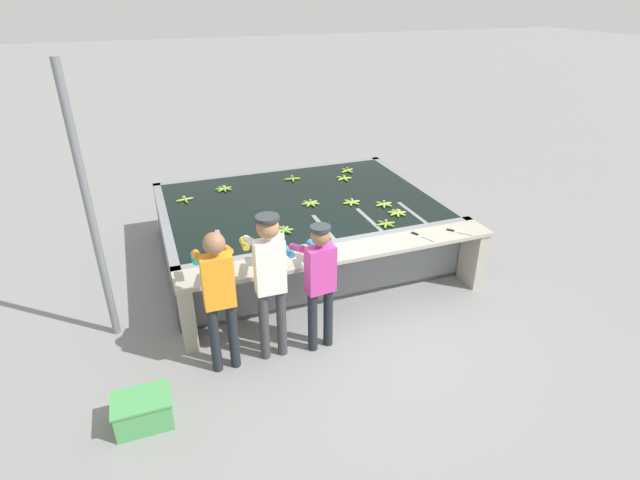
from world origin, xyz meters
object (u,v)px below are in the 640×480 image
(banana_bunch_floating_4, at_px, (352,202))
(banana_bunch_floating_7, at_px, (397,213))
(banana_bunch_floating_1, at_px, (224,189))
(banana_bunch_floating_2, at_px, (344,178))
(support_post_left, at_px, (90,213))
(worker_0, at_px, (219,290))
(worker_2, at_px, (319,276))
(banana_bunch_floating_0, at_px, (310,203))
(crate, at_px, (143,411))
(knife_0, at_px, (419,235))
(banana_bunch_floating_10, at_px, (386,224))
(worker_1, at_px, (270,273))
(banana_bunch_floating_5, at_px, (292,179))
(banana_bunch_floating_9, at_px, (347,171))
(banana_bunch_floating_6, at_px, (185,199))
(banana_bunch_floating_3, at_px, (283,230))
(knife_1, at_px, (456,231))
(banana_bunch_floating_8, at_px, (384,204))

(banana_bunch_floating_4, relative_size, banana_bunch_floating_7, 1.00)
(banana_bunch_floating_1, relative_size, banana_bunch_floating_2, 1.02)
(support_post_left, bearing_deg, worker_0, -42.86)
(worker_2, xyz_separation_m, banana_bunch_floating_0, (0.64, 2.10, -0.05))
(worker_2, height_order, crate, worker_2)
(banana_bunch_floating_2, bearing_deg, knife_0, -87.81)
(worker_2, relative_size, banana_bunch_floating_2, 5.66)
(banana_bunch_floating_4, distance_m, banana_bunch_floating_7, 0.75)
(banana_bunch_floating_2, height_order, knife_0, banana_bunch_floating_2)
(knife_0, bearing_deg, banana_bunch_floating_0, 123.07)
(worker_2, xyz_separation_m, banana_bunch_floating_10, (1.37, 1.06, -0.05))
(worker_1, bearing_deg, crate, -158.46)
(banana_bunch_floating_1, xyz_separation_m, banana_bunch_floating_5, (1.17, 0.06, 0.00))
(banana_bunch_floating_1, distance_m, banana_bunch_floating_9, 2.21)
(banana_bunch_floating_0, relative_size, crate, 0.51)
(banana_bunch_floating_0, distance_m, banana_bunch_floating_6, 1.92)
(worker_2, xyz_separation_m, banana_bunch_floating_6, (-1.11, 2.90, -0.05))
(banana_bunch_floating_3, height_order, banana_bunch_floating_4, same)
(worker_1, height_order, knife_1, worker_1)
(worker_0, bearing_deg, crate, -148.27)
(worker_2, height_order, banana_bunch_floating_1, worker_2)
(support_post_left, bearing_deg, worker_1, -31.67)
(worker_2, height_order, banana_bunch_floating_9, worker_2)
(knife_0, height_order, knife_1, same)
(knife_0, relative_size, support_post_left, 0.10)
(banana_bunch_floating_4, xyz_separation_m, banana_bunch_floating_10, (0.13, -0.86, 0.00))
(banana_bunch_floating_1, bearing_deg, banana_bunch_floating_5, 2.80)
(banana_bunch_floating_8, bearing_deg, crate, -148.69)
(banana_bunch_floating_7, height_order, crate, banana_bunch_floating_7)
(knife_1, bearing_deg, crate, -165.47)
(worker_0, relative_size, banana_bunch_floating_0, 5.93)
(crate, bearing_deg, banana_bunch_floating_8, 31.31)
(worker_0, xyz_separation_m, banana_bunch_floating_9, (2.84, 3.25, -0.11))
(banana_bunch_floating_8, relative_size, crate, 0.51)
(banana_bunch_floating_9, bearing_deg, banana_bunch_floating_6, -172.68)
(banana_bunch_floating_3, relative_size, banana_bunch_floating_5, 0.99)
(worker_1, bearing_deg, worker_2, -3.76)
(worker_0, relative_size, support_post_left, 0.52)
(banana_bunch_floating_6, height_order, knife_0, banana_bunch_floating_6)
(banana_bunch_floating_0, xyz_separation_m, banana_bunch_floating_6, (-1.75, 0.80, 0.00))
(knife_0, relative_size, crate, 0.60)
(knife_1, bearing_deg, worker_2, -165.95)
(banana_bunch_floating_1, distance_m, support_post_left, 2.82)
(banana_bunch_floating_7, distance_m, crate, 4.19)
(banana_bunch_floating_9, xyz_separation_m, knife_1, (0.39, -2.74, -0.01))
(banana_bunch_floating_5, xyz_separation_m, banana_bunch_floating_8, (0.95, -1.52, -0.00))
(worker_1, bearing_deg, banana_bunch_floating_9, 54.74)
(worker_0, height_order, banana_bunch_floating_5, worker_0)
(banana_bunch_floating_7, bearing_deg, banana_bunch_floating_8, 95.36)
(knife_1, bearing_deg, banana_bunch_floating_3, 159.17)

